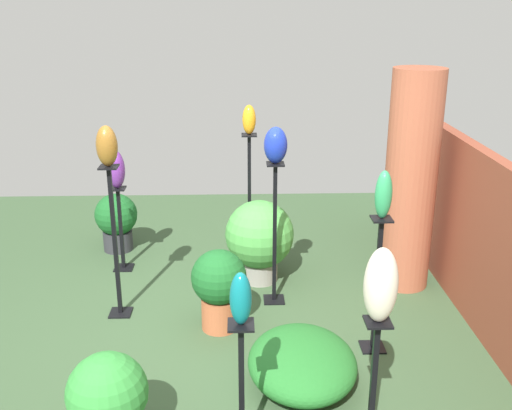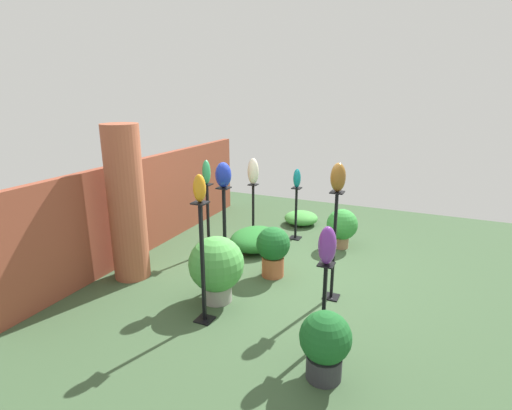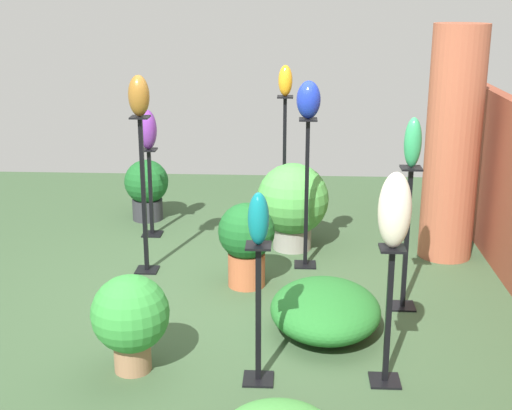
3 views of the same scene
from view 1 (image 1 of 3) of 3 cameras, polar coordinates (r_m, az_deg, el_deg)
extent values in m
plane|color=#385133|center=(5.34, -3.76, -12.43)|extent=(8.00, 8.00, 0.00)
cube|color=brown|center=(5.41, 21.54, -4.13)|extent=(5.60, 0.12, 1.55)
cylinder|color=#9E5138|center=(6.03, 14.50, 2.17)|extent=(0.50, 0.50, 2.18)
cube|color=black|center=(5.90, 1.72, -8.99)|extent=(0.20, 0.20, 0.01)
cube|color=black|center=(5.61, 1.79, -2.83)|extent=(0.04, 0.04, 1.38)
cube|color=black|center=(5.40, 1.86, 3.92)|extent=(0.16, 0.16, 0.02)
cube|color=black|center=(3.90, -1.39, -17.29)|extent=(0.04, 0.04, 0.95)
cube|color=black|center=(3.64, -1.45, -11.35)|extent=(0.16, 0.16, 0.01)
cube|color=black|center=(5.27, 11.02, -13.14)|extent=(0.20, 0.20, 0.01)
cube|color=black|center=(4.99, 11.44, -7.53)|extent=(0.04, 0.04, 1.17)
cube|color=black|center=(4.76, 11.89, -1.31)|extent=(0.16, 0.16, 0.02)
cube|color=black|center=(5.82, -12.76, -9.97)|extent=(0.20, 0.20, 0.01)
cube|color=black|center=(5.51, -13.29, -3.54)|extent=(0.04, 0.04, 1.43)
cube|color=black|center=(5.29, -13.86, 3.54)|extent=(0.16, 0.16, 0.02)
cube|color=black|center=(6.73, -0.61, -5.31)|extent=(0.20, 0.20, 0.01)
cube|color=black|center=(6.46, -0.63, 0.48)|extent=(0.04, 0.04, 1.45)
cube|color=black|center=(6.27, -0.65, 6.69)|extent=(0.16, 0.16, 0.02)
cube|color=black|center=(6.71, -12.47, -5.84)|extent=(0.20, 0.20, 0.01)
cube|color=black|center=(6.54, -12.75, -2.24)|extent=(0.04, 0.04, 0.92)
cube|color=black|center=(6.39, -13.04, 1.54)|extent=(0.16, 0.16, 0.01)
cube|color=black|center=(4.01, 11.09, -16.61)|extent=(0.04, 0.04, 0.94)
cube|color=black|center=(3.76, 11.54, -10.87)|extent=(0.16, 0.16, 0.01)
ellipsoid|color=#192D9E|center=(5.35, 1.88, 5.72)|extent=(0.21, 0.21, 0.33)
ellipsoid|color=#0F727A|center=(3.55, -1.47, -8.90)|extent=(0.14, 0.13, 0.34)
ellipsoid|color=#2D9356|center=(4.70, 12.05, 0.97)|extent=(0.13, 0.13, 0.38)
ellipsoid|color=brown|center=(5.24, -14.02, 5.47)|extent=(0.18, 0.18, 0.35)
ellipsoid|color=orange|center=(6.24, -0.66, 8.13)|extent=(0.13, 0.14, 0.31)
ellipsoid|color=#6B2D8C|center=(6.33, -13.18, 3.32)|extent=(0.20, 0.18, 0.40)
ellipsoid|color=beige|center=(3.65, 11.80, -7.49)|extent=(0.19, 0.21, 0.48)
cylinder|color=gray|center=(6.27, 0.33, -6.24)|extent=(0.38, 0.38, 0.21)
sphere|color=#479942|center=(6.10, 0.34, -2.82)|extent=(0.70, 0.70, 0.70)
cylinder|color=#B25B38|center=(5.40, -3.48, -10.23)|extent=(0.32, 0.32, 0.29)
sphere|color=#195923|center=(5.24, -3.56, -6.87)|extent=(0.49, 0.49, 0.49)
sphere|color=#338C38|center=(4.09, -13.98, -16.96)|extent=(0.52, 0.52, 0.52)
cylinder|color=#2D2D33|center=(7.17, -13.00, -3.30)|extent=(0.34, 0.34, 0.23)
sphere|color=#195923|center=(7.06, -13.19, -0.89)|extent=(0.49, 0.49, 0.49)
ellipsoid|color=#236B28|center=(4.70, 4.42, -14.73)|extent=(1.00, 0.83, 0.35)
camera|label=2|loc=(9.88, -14.87, 17.52)|focal=28.00mm
camera|label=3|loc=(1.09, 163.31, -35.45)|focal=50.00mm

